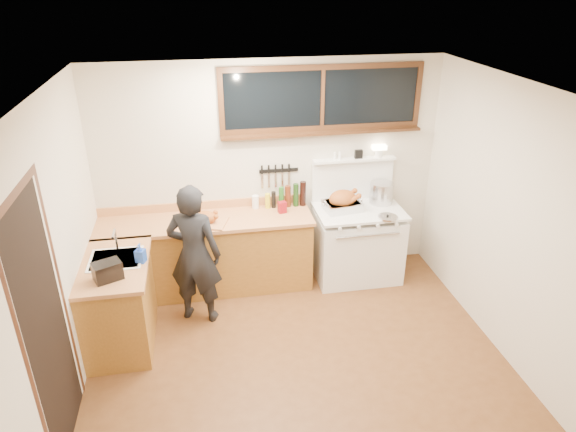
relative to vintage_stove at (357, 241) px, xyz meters
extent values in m
cube|color=#573116|center=(-1.00, -1.41, -0.48)|extent=(4.00, 3.50, 0.02)
cube|color=beige|center=(-1.00, 0.36, 0.83)|extent=(4.00, 0.05, 2.60)
cube|color=beige|center=(-1.00, -3.19, 0.83)|extent=(4.00, 0.05, 2.60)
cube|color=beige|center=(-3.03, -1.41, 0.83)|extent=(0.05, 3.50, 2.60)
cube|color=beige|center=(1.02, -1.41, 0.83)|extent=(0.05, 3.50, 2.60)
cube|color=white|center=(-1.00, -1.41, 2.16)|extent=(4.00, 3.50, 0.05)
cube|color=brown|center=(-1.80, 0.04, -0.04)|extent=(2.40, 0.60, 0.86)
cube|color=#C3804D|center=(-1.80, 0.03, 0.41)|extent=(2.44, 0.64, 0.04)
cube|color=#C3804D|center=(-1.80, 0.32, 0.48)|extent=(2.40, 0.03, 0.10)
sphere|color=#B78C38|center=(-2.80, -0.24, 0.23)|extent=(0.03, 0.03, 0.03)
sphere|color=#B78C38|center=(-2.30, -0.24, 0.23)|extent=(0.03, 0.03, 0.03)
sphere|color=#B78C38|center=(-1.80, -0.24, 0.23)|extent=(0.03, 0.03, 0.03)
sphere|color=#B78C38|center=(-1.30, -0.24, 0.23)|extent=(0.03, 0.03, 0.03)
sphere|color=#B78C38|center=(-0.85, -0.24, 0.23)|extent=(0.03, 0.03, 0.03)
cube|color=brown|center=(-2.70, -0.79, -0.04)|extent=(0.60, 1.05, 0.86)
cube|color=#C3804D|center=(-2.69, -0.79, 0.41)|extent=(0.64, 1.09, 0.04)
cube|color=white|center=(-2.68, -0.71, 0.37)|extent=(0.45, 0.40, 0.14)
cube|color=white|center=(-2.68, -0.71, 0.44)|extent=(0.50, 0.45, 0.01)
cylinder|color=silver|center=(-2.68, -0.53, 0.55)|extent=(0.02, 0.02, 0.24)
cylinder|color=silver|center=(-2.68, -0.61, 0.66)|extent=(0.02, 0.18, 0.02)
cube|color=white|center=(0.00, -0.01, -0.06)|extent=(1.00, 0.70, 0.82)
cube|color=white|center=(0.00, -0.01, 0.42)|extent=(1.02, 0.72, 0.03)
cube|color=white|center=(0.00, -0.35, 0.05)|extent=(0.88, 0.02, 0.46)
cylinder|color=silver|center=(0.00, -0.38, 0.27)|extent=(0.75, 0.02, 0.02)
cylinder|color=white|center=(-0.33, -0.37, 0.38)|extent=(0.04, 0.03, 0.04)
cylinder|color=white|center=(-0.11, -0.37, 0.38)|extent=(0.04, 0.03, 0.04)
cylinder|color=white|center=(0.11, -0.37, 0.38)|extent=(0.04, 0.03, 0.04)
cylinder|color=white|center=(0.33, -0.37, 0.38)|extent=(0.04, 0.03, 0.04)
cube|color=white|center=(0.00, 0.31, 0.68)|extent=(1.00, 0.05, 0.50)
cube|color=white|center=(0.00, 0.28, 0.95)|extent=(1.00, 0.12, 0.03)
cylinder|color=white|center=(0.30, 0.28, 1.01)|extent=(0.09, 0.09, 0.09)
cube|color=#FFE5B2|center=(0.30, 0.28, 1.08)|extent=(0.17, 0.08, 0.06)
cube|color=black|center=(0.05, 0.28, 1.01)|extent=(0.09, 0.05, 0.10)
cylinder|color=white|center=(-0.18, 0.28, 1.01)|extent=(0.04, 0.04, 0.09)
cylinder|color=white|center=(-0.24, 0.28, 1.01)|extent=(0.04, 0.04, 0.09)
cube|color=black|center=(-0.40, 0.32, 1.68)|extent=(2.20, 0.01, 0.62)
cube|color=black|center=(-0.40, 0.32, 2.02)|extent=(2.32, 0.04, 0.06)
cube|color=black|center=(-0.40, 0.32, 1.34)|extent=(2.32, 0.04, 0.06)
cube|color=black|center=(-1.53, 0.32, 1.68)|extent=(0.06, 0.04, 0.62)
cube|color=black|center=(0.73, 0.32, 1.68)|extent=(0.06, 0.04, 0.62)
cube|color=black|center=(-0.40, 0.32, 1.68)|extent=(0.04, 0.04, 0.62)
cube|color=black|center=(-0.40, 0.27, 1.30)|extent=(2.32, 0.13, 0.03)
cube|color=black|center=(-2.99, -1.96, 0.58)|extent=(0.01, 0.86, 2.10)
cube|color=black|center=(-2.99, -2.45, 0.58)|extent=(0.01, 0.07, 2.10)
cube|color=black|center=(-2.99, -1.48, 0.58)|extent=(0.01, 0.07, 2.10)
cube|color=black|center=(-2.99, -1.96, 1.67)|extent=(0.01, 1.04, 0.07)
cube|color=black|center=(-0.90, 0.33, 0.85)|extent=(0.46, 0.02, 0.04)
cube|color=silver|center=(-1.10, 0.31, 0.74)|extent=(0.02, 0.00, 0.18)
cube|color=black|center=(-1.10, 0.31, 0.88)|extent=(0.02, 0.02, 0.10)
cube|color=silver|center=(-1.02, 0.31, 0.74)|extent=(0.02, 0.00, 0.18)
cube|color=black|center=(-1.02, 0.31, 0.88)|extent=(0.02, 0.02, 0.10)
cube|color=silver|center=(-0.94, 0.31, 0.74)|extent=(0.02, 0.00, 0.18)
cube|color=black|center=(-0.94, 0.31, 0.88)|extent=(0.02, 0.02, 0.10)
cube|color=silver|center=(-0.86, 0.31, 0.74)|extent=(0.03, 0.00, 0.18)
cube|color=black|center=(-0.86, 0.31, 0.88)|extent=(0.02, 0.02, 0.10)
cube|color=silver|center=(-0.78, 0.31, 0.74)|extent=(0.03, 0.00, 0.18)
cube|color=black|center=(-0.78, 0.31, 0.88)|extent=(0.02, 0.02, 0.10)
imported|color=black|center=(-1.93, -0.54, 0.31)|extent=(0.66, 0.54, 1.56)
imported|color=blue|center=(-2.43, -0.80, 0.53)|extent=(0.11, 0.11, 0.19)
cube|color=black|center=(-2.70, -1.06, 0.52)|extent=(0.29, 0.26, 0.17)
cube|color=#C3804D|center=(-1.78, -0.07, 0.44)|extent=(0.52, 0.45, 0.02)
ellipsoid|color=#9F511C|center=(-1.78, -0.07, 0.51)|extent=(0.28, 0.23, 0.14)
sphere|color=#9F511C|center=(-1.67, -0.02, 0.53)|extent=(0.05, 0.05, 0.05)
sphere|color=#9F511C|center=(-1.67, -0.13, 0.53)|extent=(0.05, 0.05, 0.05)
cube|color=silver|center=(-0.20, 0.02, 0.48)|extent=(0.45, 0.37, 0.10)
cube|color=#3F3F42|center=(-0.20, 0.02, 0.52)|extent=(0.40, 0.32, 0.03)
torus|color=silver|center=(-0.42, 0.02, 0.53)|extent=(0.03, 0.10, 0.10)
torus|color=silver|center=(0.02, 0.02, 0.53)|extent=(0.03, 0.10, 0.10)
ellipsoid|color=#9F511C|center=(-0.20, 0.02, 0.57)|extent=(0.35, 0.29, 0.21)
cylinder|color=#9F511C|center=(-0.09, -0.06, 0.59)|extent=(0.12, 0.07, 0.09)
sphere|color=#9F511C|center=(-0.03, -0.06, 0.63)|extent=(0.06, 0.06, 0.06)
cylinder|color=#9F511C|center=(-0.09, 0.09, 0.59)|extent=(0.12, 0.07, 0.09)
sphere|color=#9F511C|center=(-0.03, 0.09, 0.63)|extent=(0.06, 0.06, 0.06)
cylinder|color=silver|center=(0.31, 0.12, 0.56)|extent=(0.36, 0.36, 0.26)
cylinder|color=silver|center=(-0.05, 0.10, 0.49)|extent=(0.19, 0.19, 0.12)
cylinder|color=black|center=(-0.02, 0.22, 0.54)|extent=(0.06, 0.15, 0.02)
cylinder|color=silver|center=(0.25, -0.30, 0.45)|extent=(0.27, 0.27, 0.02)
sphere|color=black|center=(0.25, -0.30, 0.46)|extent=(0.03, 0.03, 0.03)
cube|color=maroon|center=(-0.91, 0.06, 0.50)|extent=(0.10, 0.09, 0.13)
cylinder|color=white|center=(-1.20, 0.25, 0.51)|extent=(0.11, 0.11, 0.16)
cylinder|color=black|center=(-1.05, 0.22, 0.52)|extent=(0.06, 0.06, 0.18)
cylinder|color=black|center=(-0.98, 0.22, 0.53)|extent=(0.05, 0.05, 0.20)
cylinder|color=black|center=(-0.89, 0.22, 0.56)|extent=(0.06, 0.06, 0.25)
cylinder|color=black|center=(-0.81, 0.22, 0.56)|extent=(0.07, 0.07, 0.26)
cylinder|color=black|center=(-0.71, 0.22, 0.57)|extent=(0.06, 0.06, 0.28)
cylinder|color=black|center=(-0.63, 0.22, 0.58)|extent=(0.07, 0.07, 0.30)
camera|label=1|loc=(-1.80, -5.25, 2.96)|focal=32.00mm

